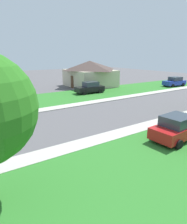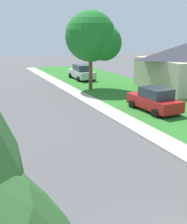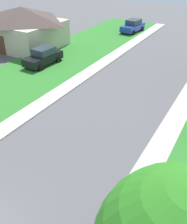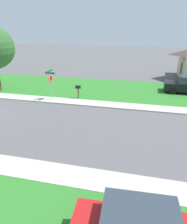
% 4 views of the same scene
% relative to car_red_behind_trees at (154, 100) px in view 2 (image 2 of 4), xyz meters
% --- Properties ---
extents(sidewalk_east, '(1.40, 56.00, 0.10)m').
position_rel_car_red_behind_trees_xyz_m(sidewalk_east, '(-2.90, -0.75, -0.82)').
color(sidewalk_east, '#B7B2A8').
rests_on(sidewalk_east, ground).
extents(lawn_east, '(8.00, 56.00, 0.08)m').
position_rel_car_red_behind_trees_xyz_m(lawn_east, '(1.80, -0.75, -0.83)').
color(lawn_east, '#2D7528').
rests_on(lawn_east, ground).
extents(car_red_behind_trees, '(2.21, 4.39, 1.76)m').
position_rel_car_red_behind_trees_xyz_m(car_red_behind_trees, '(0.00, 0.00, 0.00)').
color(car_red_behind_trees, red).
rests_on(car_red_behind_trees, ground).
extents(car_silver_kerbside_mid, '(2.06, 4.31, 1.76)m').
position_rel_car_red_behind_trees_xyz_m(car_silver_kerbside_mid, '(0.33, 14.64, 0.00)').
color(car_silver_kerbside_mid, silver).
rests_on(car_silver_kerbside_mid, ground).
extents(tree_sidewalk_mid, '(5.05, 4.70, 7.37)m').
position_rel_car_red_behind_trees_xyz_m(tree_sidewalk_mid, '(-0.69, 8.96, 3.98)').
color(tree_sidewalk_mid, brown).
rests_on(tree_sidewalk_mid, ground).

